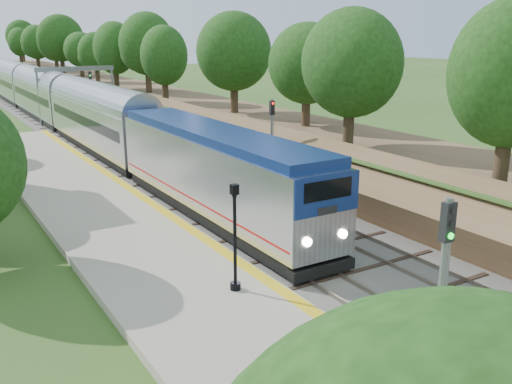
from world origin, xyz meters
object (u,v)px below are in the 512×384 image
signal_gantry (76,79)px  signal_platform (442,284)px  signal_farside (272,133)px  lamppost_far (235,244)px  train (27,91)px

signal_gantry → signal_platform: size_ratio=1.48×
signal_gantry → signal_farside: bearing=-83.6°
signal_platform → signal_farside: signal_platform is taller
signal_gantry → lamppost_far: (-6.26, -46.33, -2.60)m
train → signal_platform: size_ratio=22.45×
signal_gantry → train: signal_gantry is taller
train → signal_farside: signal_farside is taller
signal_gantry → signal_farside: signal_gantry is taller
signal_gantry → lamppost_far: 46.83m
train → signal_platform: signal_platform is taller
train → signal_platform: 70.78m
signal_gantry → train: bearing=99.0°
train → lamppost_far: bearing=-93.5°
train → lamppost_far: size_ratio=30.86×
lamppost_far → signal_platform: (0.89, -8.77, 1.64)m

